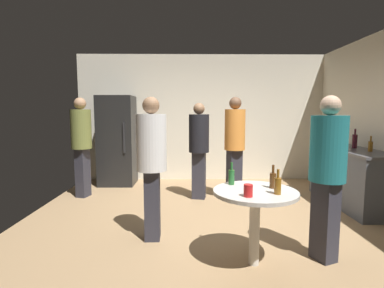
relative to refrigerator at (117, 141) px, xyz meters
name	(u,v)px	position (x,y,z in m)	size (l,w,h in m)	color
ground_plane	(212,227)	(1.75, -2.20, -0.95)	(5.20, 5.20, 0.10)	#9E7C56
wall_back	(202,118)	(1.75, 0.43, 0.45)	(5.32, 0.06, 2.70)	silver
refrigerator	(117,141)	(0.00, 0.00, 0.00)	(0.70, 0.68, 1.80)	black
kitchen_counter	(351,177)	(4.03, -1.44, -0.45)	(0.64, 1.72, 0.90)	#4C515B
kettle	(338,142)	(3.99, -1.06, 0.07)	(0.24, 0.17, 0.18)	#B2B2B7
wine_bottle_on_counter	(355,141)	(4.11, -1.33, 0.12)	(0.08, 0.08, 0.31)	#3F141E
beer_bottle_on_counter	(370,146)	(4.11, -1.74, 0.08)	(0.06, 0.06, 0.23)	#8C5919
foreground_table	(255,201)	(2.08, -3.24, -0.27)	(0.80, 0.80, 0.73)	beige
beer_bottle_amber	(278,185)	(2.25, -3.37, -0.08)	(0.06, 0.06, 0.23)	#8C5919
beer_bottle_brown	(273,180)	(2.27, -3.16, -0.08)	(0.06, 0.06, 0.23)	#593314
beer_bottle_green	(231,176)	(1.89, -3.01, -0.08)	(0.06, 0.06, 0.23)	#26662D
plastic_cup_red	(248,191)	(1.97, -3.45, -0.11)	(0.08, 0.08, 0.11)	red
person_in_olive_shirt	(81,139)	(-0.39, -0.91, 0.11)	(0.42, 0.42, 1.72)	#2D2D38
person_in_white_shirt	(152,157)	(1.03, -2.65, 0.06)	(0.35, 0.35, 1.65)	#2D2D38
person_in_orange_shirt	(235,140)	(2.22, -1.12, 0.11)	(0.45, 0.45, 1.72)	#2D2D38
person_in_teal_shirt	(327,166)	(2.80, -3.16, 0.05)	(0.45, 0.45, 1.63)	#2D2D38
person_in_black_shirt	(199,143)	(1.63, -1.05, 0.05)	(0.40, 0.40, 1.63)	#2D2D38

